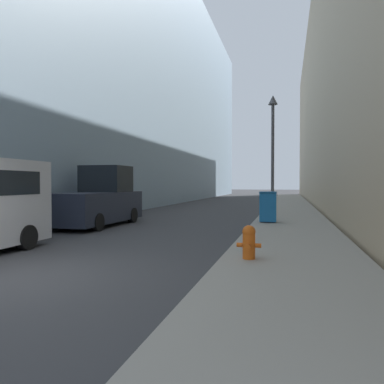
# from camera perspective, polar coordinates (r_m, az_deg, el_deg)

# --- Properties ---
(ground_plane) EXTENTS (200.00, 200.00, 0.00)m
(ground_plane) POSITION_cam_1_polar(r_m,az_deg,el_deg) (7.61, -27.06, -11.78)
(ground_plane) COLOR #38383A
(sidewalk_right) EXTENTS (3.02, 60.00, 0.16)m
(sidewalk_right) POSITION_cam_1_polar(r_m,az_deg,el_deg) (23.60, 14.77, -2.68)
(sidewalk_right) COLOR gray
(sidewalk_right) RESTS_ON ground
(building_left_glass) EXTENTS (12.00, 60.00, 21.39)m
(building_left_glass) POSITION_cam_1_polar(r_m,az_deg,el_deg) (36.08, -11.12, 15.73)
(building_left_glass) COLOR #849EB2
(building_left_glass) RESTS_ON ground
(fire_hydrant) EXTENTS (0.50, 0.38, 0.69)m
(fire_hydrant) POSITION_cam_1_polar(r_m,az_deg,el_deg) (7.81, 8.66, -7.43)
(fire_hydrant) COLOR #D15614
(fire_hydrant) RESTS_ON sidewalk_right
(trash_bin) EXTENTS (0.66, 0.69, 1.22)m
(trash_bin) POSITION_cam_1_polar(r_m,az_deg,el_deg) (15.23, 11.51, -2.18)
(trash_bin) COLOR #19609E
(trash_bin) RESTS_ON sidewalk_right
(lamppost) EXTENTS (0.46, 0.46, 5.87)m
(lamppost) POSITION_cam_1_polar(r_m,az_deg,el_deg) (18.93, 12.20, 7.72)
(lamppost) COLOR #4C4C51
(lamppost) RESTS_ON sidewalk_right
(pickup_truck) EXTENTS (2.03, 4.99, 2.45)m
(pickup_truck) POSITION_cam_1_polar(r_m,az_deg,el_deg) (15.69, -14.08, -1.34)
(pickup_truck) COLOR #232838
(pickup_truck) RESTS_ON ground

